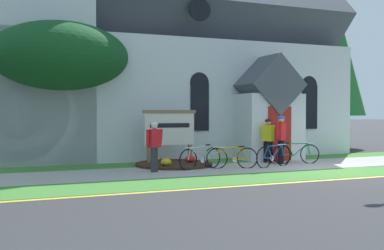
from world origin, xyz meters
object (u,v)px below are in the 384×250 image
Objects in this scene: cyclist_in_orange_jersey at (154,143)px; cyclist_in_yellow_jersey at (281,135)px; church_sign at (170,129)px; bicycle_yellow at (201,158)px; bicycle_orange at (296,153)px; bicycle_blue at (274,156)px; yard_deciduous_tree at (60,57)px; bicycle_silver at (232,158)px; cyclist_in_red_jersey at (268,137)px; roadside_conifer at (337,61)px.

cyclist_in_yellow_jersey is (4.89, 0.44, 0.13)m from cyclist_in_orange_jersey.
bicycle_yellow is (0.52, -1.68, -0.90)m from church_sign.
church_sign is 4.69m from bicycle_orange.
bicycle_yellow is (-2.57, 0.38, -0.01)m from bicycle_blue.
cyclist_in_yellow_jersey is at bearing 5.09° from cyclist_in_orange_jersey.
yard_deciduous_tree is (-4.20, 3.04, 3.48)m from bicycle_yellow.
bicycle_yellow is 0.95× the size of cyclist_in_yellow_jersey.
bicycle_orange is 0.98× the size of cyclist_in_yellow_jersey.
yard_deciduous_tree is (-5.25, 3.27, 3.49)m from bicycle_silver.
church_sign reaches higher than bicycle_silver.
church_sign is at bearing 165.26° from cyclist_in_red_jersey.
bicycle_silver is 1.06× the size of cyclist_in_orange_jersey.
bicycle_silver is at bearing -1.04° from cyclist_in_orange_jersey.
cyclist_in_red_jersey is at bearing 68.59° from bicycle_blue.
bicycle_blue is at bearing -26.77° from yard_deciduous_tree.
church_sign is at bearing -20.21° from yard_deciduous_tree.
cyclist_in_yellow_jersey is 0.34× the size of yard_deciduous_tree.
bicycle_silver is 1.00× the size of bicycle_blue.
bicycle_silver is at bearing -171.76° from bicycle_orange.
bicycle_yellow is at bearing -150.33° from roadside_conifer.
yard_deciduous_tree is (-7.21, 2.28, 2.90)m from cyclist_in_red_jersey.
bicycle_yellow is (-1.05, 0.23, 0.01)m from bicycle_silver.
church_sign is 4.70m from yard_deciduous_tree.
cyclist_in_yellow_jersey is 0.23× the size of roadside_conifer.
cyclist_in_yellow_jersey reaches higher than cyclist_in_red_jersey.
bicycle_orange is 9.46m from roadside_conifer.
cyclist_in_yellow_jersey reaches higher than bicycle_yellow.
yard_deciduous_tree reaches higher than bicycle_silver.
cyclist_in_yellow_jersey is (3.77, -1.43, -0.23)m from church_sign.
roadside_conifer reaches higher than bicycle_orange.
bicycle_orange is (3.82, 0.17, 0.00)m from bicycle_yellow.
church_sign is 2.21m from cyclist_in_orange_jersey.
cyclist_in_red_jersey is 8.10m from yard_deciduous_tree.
cyclist_in_red_jersey reaches higher than bicycle_orange.
bicycle_blue is 8.34m from yard_deciduous_tree.
bicycle_silver is 2.80m from bicycle_orange.
cyclist_in_orange_jersey is (-2.70, 0.05, 0.54)m from bicycle_silver.
bicycle_blue reaches higher than bicycle_silver.
church_sign is 3.66m from cyclist_in_red_jersey.
bicycle_yellow is at bearing -35.89° from yard_deciduous_tree.
church_sign is 1.98m from bicycle_yellow.
cyclist_in_red_jersey reaches higher than bicycle_yellow.
bicycle_yellow is 6.24m from yard_deciduous_tree.
bicycle_blue is 1.00× the size of bicycle_yellow.
cyclist_in_red_jersey is (3.53, -0.93, -0.31)m from church_sign.
roadside_conifer reaches higher than bicycle_yellow.
bicycle_yellow reaches higher than bicycle_orange.
bicycle_silver is 0.95× the size of cyclist_in_yellow_jersey.
cyclist_in_orange_jersey is 13.74m from roadside_conifer.
cyclist_in_red_jersey is 9.47m from roadside_conifer.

